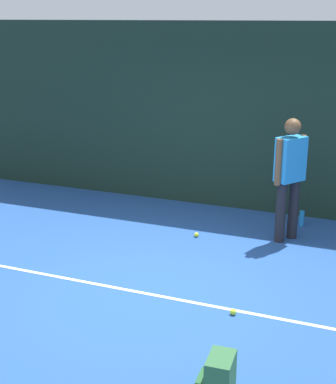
% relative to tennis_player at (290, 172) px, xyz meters
% --- Properties ---
extents(ground_plane, '(12.00, 12.00, 0.00)m').
position_rel_tennis_player_xyz_m(ground_plane, '(-1.16, -1.91, -0.97)').
color(ground_plane, '#234C93').
extents(back_fence, '(10.00, 0.10, 2.91)m').
position_rel_tennis_player_xyz_m(back_fence, '(-1.16, 1.09, 0.49)').
color(back_fence, '#192D23').
rests_on(back_fence, ground).
extents(court_line, '(9.00, 0.05, 0.00)m').
position_rel_tennis_player_xyz_m(court_line, '(-1.16, -2.18, -0.96)').
color(court_line, white).
rests_on(court_line, ground).
extents(tennis_player, '(0.41, 0.45, 1.70)m').
position_rel_tennis_player_xyz_m(tennis_player, '(0.00, 0.00, 0.00)').
color(tennis_player, black).
rests_on(tennis_player, ground).
extents(backpack, '(0.30, 0.31, 0.44)m').
position_rel_tennis_player_xyz_m(backpack, '(0.12, -3.69, -0.76)').
color(backpack, '#2D6038').
rests_on(backpack, ground).
extents(tennis_ball_near_player, '(0.07, 0.07, 0.07)m').
position_rel_tennis_player_xyz_m(tennis_ball_near_player, '(-0.13, -2.27, -0.93)').
color(tennis_ball_near_player, '#CCE033').
rests_on(tennis_ball_near_player, ground).
extents(tennis_ball_by_fence, '(0.07, 0.07, 0.07)m').
position_rel_tennis_player_xyz_m(tennis_ball_by_fence, '(-1.18, -0.37, -0.93)').
color(tennis_ball_by_fence, '#CCE033').
rests_on(tennis_ball_by_fence, ground).
extents(water_bottle, '(0.07, 0.07, 0.23)m').
position_rel_tennis_player_xyz_m(water_bottle, '(0.13, 0.62, -0.85)').
color(water_bottle, '#268CD8').
rests_on(water_bottle, ground).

